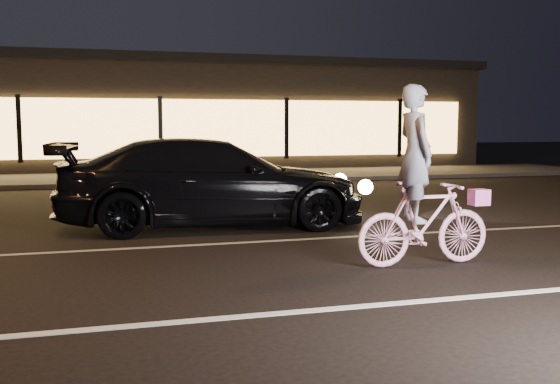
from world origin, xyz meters
name	(u,v)px	position (x,y,z in m)	size (l,w,h in m)	color
ground	(274,274)	(0.00, 0.00, 0.00)	(90.00, 90.00, 0.00)	black
lane_stripe_near	(316,310)	(0.00, -1.50, 0.00)	(60.00, 0.12, 0.01)	silver
lane_stripe_far	(239,243)	(0.00, 2.00, 0.00)	(60.00, 0.10, 0.01)	gray
sidewalk	(167,178)	(0.00, 13.00, 0.06)	(30.00, 4.00, 0.12)	#383533
storefront	(151,114)	(0.00, 18.97, 2.15)	(25.40, 8.42, 4.20)	black
cyclist	(422,202)	(1.87, -0.07, 0.79)	(1.77, 0.61, 2.23)	#F74990
sedan	(213,183)	(-0.11, 3.59, 0.76)	(5.34, 2.42, 1.51)	black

